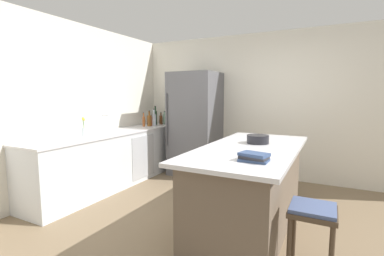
{
  "coord_description": "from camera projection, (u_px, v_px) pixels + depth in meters",
  "views": [
    {
      "loc": [
        1.13,
        -2.8,
        1.5
      ],
      "look_at": [
        -0.78,
        0.9,
        1.0
      ],
      "focal_mm": 25.67,
      "sensor_mm": 36.0,
      "label": 1
    }
  ],
  "objects": [
    {
      "name": "refrigerator",
      "position": [
        195.0,
        124.0,
        5.19
      ],
      "size": [
        0.85,
        0.79,
        1.92
      ],
      "color": "#56565B",
      "rests_on": "ground_plane"
    },
    {
      "name": "wine_bottle",
      "position": [
        155.0,
        117.0,
        5.59
      ],
      "size": [
        0.07,
        0.07,
        0.38
      ],
      "color": "#19381E",
      "rests_on": "counter_run_left"
    },
    {
      "name": "ground_plane",
      "position": [
        216.0,
        226.0,
        3.16
      ],
      "size": [
        7.2,
        7.2,
        0.0
      ],
      "primitive_type": "plane",
      "color": "#7A664C"
    },
    {
      "name": "mixing_bowl",
      "position": [
        258.0,
        139.0,
        3.3
      ],
      "size": [
        0.26,
        0.26,
        0.1
      ],
      "color": "black",
      "rests_on": "kitchen_island"
    },
    {
      "name": "kitchen_island",
      "position": [
        250.0,
        186.0,
        3.13
      ],
      "size": [
        1.0,
        2.19,
        0.92
      ],
      "color": "brown",
      "rests_on": "ground_plane"
    },
    {
      "name": "wall_rear",
      "position": [
        264.0,
        106.0,
        4.99
      ],
      "size": [
        6.0,
        0.1,
        2.6
      ],
      "primitive_type": "cube",
      "color": "silver",
      "rests_on": "ground_plane"
    },
    {
      "name": "syrup_bottle",
      "position": [
        161.0,
        120.0,
        5.63
      ],
      "size": [
        0.07,
        0.07,
        0.25
      ],
      "color": "#5B3319",
      "rests_on": "counter_run_left"
    },
    {
      "name": "soda_bottle",
      "position": [
        154.0,
        119.0,
        5.38
      ],
      "size": [
        0.08,
        0.08,
        0.33
      ],
      "color": "silver",
      "rests_on": "counter_run_left"
    },
    {
      "name": "flower_vase",
      "position": [
        84.0,
        130.0,
        4.02
      ],
      "size": [
        0.07,
        0.07,
        0.28
      ],
      "color": "silver",
      "rests_on": "counter_run_left"
    },
    {
      "name": "wall_left",
      "position": [
        66.0,
        108.0,
        4.12
      ],
      "size": [
        0.1,
        6.0,
        2.6
      ],
      "primitive_type": "cube",
      "color": "silver",
      "rests_on": "ground_plane"
    },
    {
      "name": "sink_faucet",
      "position": [
        103.0,
        123.0,
        4.37
      ],
      "size": [
        0.15,
        0.05,
        0.3
      ],
      "color": "silver",
      "rests_on": "counter_run_left"
    },
    {
      "name": "vinegar_bottle",
      "position": [
        144.0,
        121.0,
        5.26
      ],
      "size": [
        0.05,
        0.05,
        0.27
      ],
      "color": "#994C23",
      "rests_on": "counter_run_left"
    },
    {
      "name": "hot_sauce_bottle",
      "position": [
        152.0,
        121.0,
        5.5
      ],
      "size": [
        0.05,
        0.05,
        0.22
      ],
      "color": "red",
      "rests_on": "counter_run_left"
    },
    {
      "name": "gin_bottle",
      "position": [
        165.0,
        119.0,
        5.72
      ],
      "size": [
        0.07,
        0.07,
        0.27
      ],
      "color": "#8CB79E",
      "rests_on": "counter_run_left"
    },
    {
      "name": "counter_run_left",
      "position": [
        114.0,
        158.0,
        4.57
      ],
      "size": [
        0.67,
        3.06,
        0.9
      ],
      "color": "silver",
      "rests_on": "ground_plane"
    },
    {
      "name": "whiskey_bottle",
      "position": [
        149.0,
        120.0,
        5.31
      ],
      "size": [
        0.09,
        0.09,
        0.3
      ],
      "color": "brown",
      "rests_on": "counter_run_left"
    },
    {
      "name": "cookbook_stack",
      "position": [
        254.0,
        157.0,
        2.4
      ],
      "size": [
        0.27,
        0.21,
        0.07
      ],
      "color": "#334770",
      "rests_on": "kitchen_island"
    },
    {
      "name": "bar_stool",
      "position": [
        312.0,
        219.0,
        2.2
      ],
      "size": [
        0.36,
        0.36,
        0.62
      ],
      "color": "#473828",
      "rests_on": "ground_plane"
    }
  ]
}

